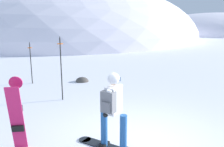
{
  "coord_description": "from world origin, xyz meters",
  "views": [
    {
      "loc": [
        -1.24,
        -5.01,
        2.82
      ],
      "look_at": [
        -0.24,
        2.79,
        1.0
      ],
      "focal_mm": 39.42,
      "sensor_mm": 36.0,
      "label": 1
    }
  ],
  "objects_px": {
    "snowboarder_main": "(113,110)",
    "piste_marker_far": "(31,60)",
    "spare_snowboard": "(17,115)",
    "rock_small": "(82,82)",
    "piste_marker_near": "(61,64)"
  },
  "relations": [
    {
      "from": "piste_marker_near",
      "to": "rock_small",
      "type": "xyz_separation_m",
      "value": [
        0.7,
        2.39,
        -1.25
      ]
    },
    {
      "from": "snowboarder_main",
      "to": "rock_small",
      "type": "bearing_deg",
      "value": 95.8
    },
    {
      "from": "snowboarder_main",
      "to": "piste_marker_far",
      "type": "bearing_deg",
      "value": 115.04
    },
    {
      "from": "snowboarder_main",
      "to": "rock_small",
      "type": "distance_m",
      "value": 6.01
    },
    {
      "from": "spare_snowboard",
      "to": "piste_marker_far",
      "type": "height_order",
      "value": "piste_marker_far"
    },
    {
      "from": "piste_marker_far",
      "to": "rock_small",
      "type": "height_order",
      "value": "piste_marker_far"
    },
    {
      "from": "piste_marker_near",
      "to": "rock_small",
      "type": "distance_m",
      "value": 2.79
    },
    {
      "from": "snowboarder_main",
      "to": "spare_snowboard",
      "type": "bearing_deg",
      "value": 173.39
    },
    {
      "from": "snowboarder_main",
      "to": "piste_marker_far",
      "type": "height_order",
      "value": "piste_marker_far"
    },
    {
      "from": "snowboarder_main",
      "to": "spare_snowboard",
      "type": "distance_m",
      "value": 2.01
    },
    {
      "from": "snowboarder_main",
      "to": "piste_marker_far",
      "type": "relative_size",
      "value": 0.95
    },
    {
      "from": "piste_marker_far",
      "to": "rock_small",
      "type": "relative_size",
      "value": 3.11
    },
    {
      "from": "snowboarder_main",
      "to": "spare_snowboard",
      "type": "relative_size",
      "value": 1.06
    },
    {
      "from": "spare_snowboard",
      "to": "piste_marker_far",
      "type": "xyz_separation_m",
      "value": [
        -0.75,
        5.65,
        0.21
      ]
    },
    {
      "from": "rock_small",
      "to": "piste_marker_near",
      "type": "bearing_deg",
      "value": -106.3
    }
  ]
}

